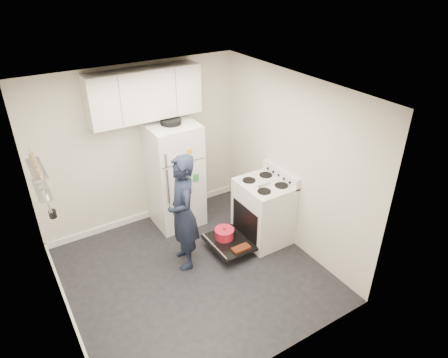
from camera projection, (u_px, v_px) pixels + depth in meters
room at (186, 197)px, 4.83m from camera, size 3.21×3.21×2.51m
electric_range at (263, 212)px, 5.87m from camera, size 0.66×0.76×1.10m
open_oven_door at (227, 239)px, 5.77m from camera, size 0.55×0.70×0.22m
refrigerator at (175, 175)px, 6.10m from camera, size 0.72×0.74×1.73m
upper_cabinets at (145, 94)px, 5.49m from camera, size 1.60×0.33×0.70m
wall_shelf_rack at (40, 180)px, 4.25m from camera, size 0.14×0.60×0.61m
person at (183, 213)px, 5.22m from camera, size 0.52×0.67×1.64m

